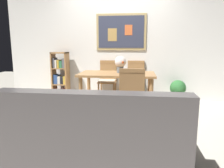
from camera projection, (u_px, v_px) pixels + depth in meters
name	position (u px, v px, depth m)	size (l,w,h in m)	color
ground_plane	(110.00, 116.00, 3.79)	(12.00, 12.00, 0.00)	beige
wall_back_with_painting	(118.00, 43.00, 4.87)	(5.20, 0.14, 2.60)	silver
dining_table	(117.00, 78.00, 4.06)	(1.43, 0.81, 0.73)	#9E7042
dining_chair_far_left	(108.00, 77.00, 4.85)	(0.40, 0.41, 0.91)	#9E7042
dining_chair_near_right	(132.00, 92.00, 3.30)	(0.40, 0.41, 0.91)	#9E7042
dining_chair_far_right	(136.00, 77.00, 4.78)	(0.40, 0.41, 0.91)	#9E7042
leather_couch	(96.00, 136.00, 2.21)	(1.80, 0.84, 0.84)	#514C4C
bookshelf	(60.00, 77.00, 4.90)	(0.36, 0.28, 1.10)	#9E7042
potted_ivy	(178.00, 90.00, 4.63)	(0.34, 0.34, 0.58)	#B2ADA3
flower_vase	(120.00, 63.00, 4.06)	(0.22, 0.22, 0.32)	slate
tv_remote	(135.00, 73.00, 4.03)	(0.16, 0.06, 0.02)	black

